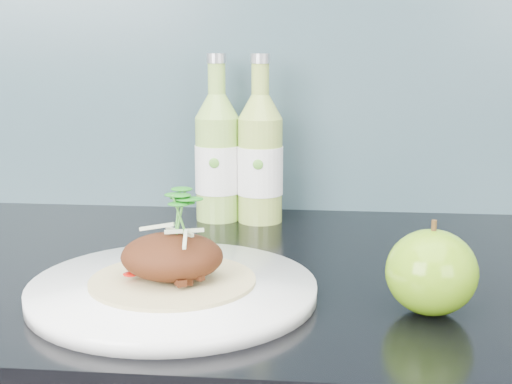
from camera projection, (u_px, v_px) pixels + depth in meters
The scene contains 5 objects.
dinner_plate at pixel (173, 290), 0.73m from camera, with size 0.30×0.30×0.02m.
pork_taco at pixel (172, 255), 0.73m from camera, with size 0.17×0.17×0.10m.
green_apple at pixel (432, 272), 0.68m from camera, with size 0.09×0.09×0.09m.
cider_bottle_left at pixel (218, 158), 1.04m from camera, with size 0.07×0.07×0.24m.
cider_bottle_right at pixel (260, 159), 1.03m from camera, with size 0.09×0.09×0.24m.
Camera 1 is at (0.05, 0.89, 1.16)m, focal length 50.00 mm.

